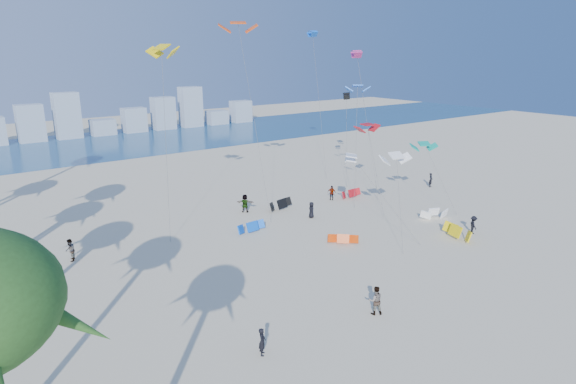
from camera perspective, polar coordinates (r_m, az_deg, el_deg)
ground at (r=28.73m, az=15.06°, el=-16.93°), size 220.00×220.00×0.00m
ocean at (r=89.87m, az=-23.58°, el=4.85°), size 220.00×220.00×0.00m
kitesurfer_near at (r=26.74m, az=-3.04°, el=-17.08°), size 0.63×0.67×1.55m
kitesurfer_mid at (r=30.68m, az=10.19°, el=-12.37°), size 1.11×1.04×1.82m
kitesurfers_far at (r=46.20m, az=0.62°, el=-2.28°), size 40.42×18.42×1.84m
grounded_kites at (r=46.16m, az=7.98°, el=-2.95°), size 19.46×18.00×1.06m
flying_kites at (r=49.01m, az=3.80°, el=12.56°), size 27.97×29.33×18.68m
distant_skyline at (r=98.86m, az=-25.84°, el=7.31°), size 85.00×3.00×8.40m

